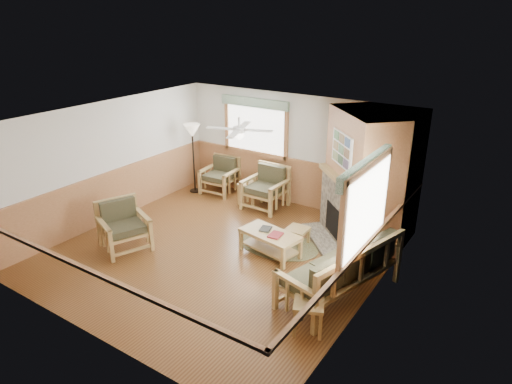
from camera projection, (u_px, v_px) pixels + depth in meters
The scene contains 24 objects.
floor at pixel (220, 253), 9.06m from camera, with size 6.00×6.00×0.01m, color brown.
ceiling at pixel (215, 118), 8.05m from camera, with size 6.00×6.00×0.01m, color white.
wall_back at pixel (295, 151), 10.88m from camera, with size 6.00×0.02×2.70m, color silver.
wall_front at pixel (83, 257), 6.23m from camera, with size 6.00×0.02×2.70m, color silver.
wall_left at pixel (111, 162), 10.09m from camera, with size 0.02×6.00×2.70m, color silver.
wall_right at pixel (372, 229), 7.02m from camera, with size 0.02×6.00×2.70m, color silver.
wainscot at pixel (219, 228), 8.85m from camera, with size 6.00×6.00×1.10m, color #A56D43, non-canonical shape.
fireplace at pixel (362, 179), 9.09m from camera, with size 2.20×2.20×2.70m, color #A56D43, non-canonical shape.
window_back at pixel (256, 97), 10.97m from camera, with size 1.90×0.16×1.50m, color white, non-canonical shape.
window_right at pixel (372, 159), 6.45m from camera, with size 0.16×1.90×1.50m, color white, non-canonical shape.
ceiling_fan at pixel (239, 120), 8.14m from camera, with size 1.24×1.24×0.36m, color white, non-canonical shape.
sofa at pixel (340, 268), 7.54m from camera, with size 0.91×2.23×1.02m, color #A9894F, non-canonical shape.
armchair_back_left at pixel (220, 176), 11.86m from camera, with size 0.82×0.82×0.92m, color #A9894F, non-canonical shape.
armchair_back_right at pixel (265, 188), 10.93m from camera, with size 0.90×0.90×1.01m, color #A9894F, non-canonical shape.
armchair_left at pixel (124, 226), 9.04m from camera, with size 0.87×0.87×0.97m, color #A9894F, non-canonical shape.
coffee_table at pixel (270, 244), 8.90m from camera, with size 1.19×0.59×0.48m, color #A9894F, non-canonical shape.
end_table_chairs at pixel (250, 193), 11.24m from camera, with size 0.48×0.46×0.54m, color #A9894F, non-canonical shape.
end_table_sofa at pixel (308, 317), 6.78m from camera, with size 0.44×0.43×0.50m, color #A9894F, non-canonical shape.
footstool at pixel (297, 236), 9.30m from camera, with size 0.42×0.42×0.37m, color #A9894F, non-canonical shape.
braided_rug at pixel (277, 244), 9.36m from camera, with size 1.76×1.76×0.01m, color brown.
floor_lamp_left at pixel (194, 158), 11.75m from camera, with size 0.42×0.42×1.82m, color black, non-canonical shape.
floor_lamp_right at pixel (350, 231), 7.96m from camera, with size 0.41×0.41×1.78m, color black, non-canonical shape.
book_red at pixel (275, 234), 8.69m from camera, with size 0.22×0.30×0.03m, color maroon.
book_dark at pixel (266, 228), 8.94m from camera, with size 0.20×0.27×0.03m, color black.
Camera 1 is at (4.98, -6.24, 4.50)m, focal length 32.00 mm.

